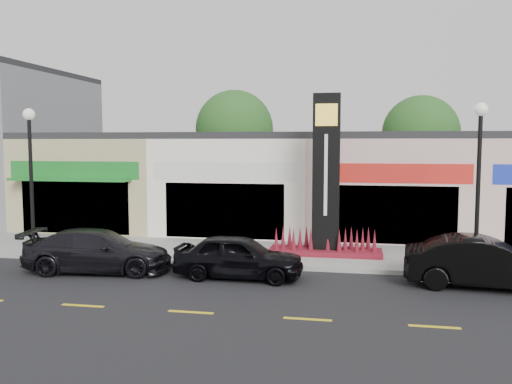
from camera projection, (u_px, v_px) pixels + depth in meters
ground at (220, 283)px, 16.83m from camera, size 120.00×120.00×0.00m
sidewalk at (248, 252)px, 21.08m from camera, size 52.00×4.30×0.15m
curb at (235, 265)px, 18.88m from camera, size 52.00×0.20×0.15m
shop_beige at (121, 178)px, 29.40m from camera, size 7.00×10.85×4.80m
shop_cream at (247, 180)px, 28.12m from camera, size 7.00×10.01×4.80m
shop_pink_w at (385, 182)px, 26.82m from camera, size 7.00×10.01×4.80m
tree_rear_west at (235, 129)px, 36.17m from camera, size 5.20×5.20×7.83m
tree_rear_mid at (421, 134)px, 33.99m from camera, size 4.80×4.80×7.29m
lamp_west_near at (31, 166)px, 20.43m from camera, size 0.44×0.44×5.47m
lamp_east_near at (479, 170)px, 17.48m from camera, size 0.44×0.44×5.47m
pylon_sign at (326, 198)px, 20.18m from camera, size 4.20×1.30×6.00m
car_dark_sedan at (98, 251)px, 18.21m from camera, size 2.57×5.13×1.43m
car_black_sedan at (239, 256)px, 17.35m from camera, size 1.75×4.18×1.41m
car_black_conv at (485, 263)px, 16.14m from camera, size 2.02×4.79×1.54m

